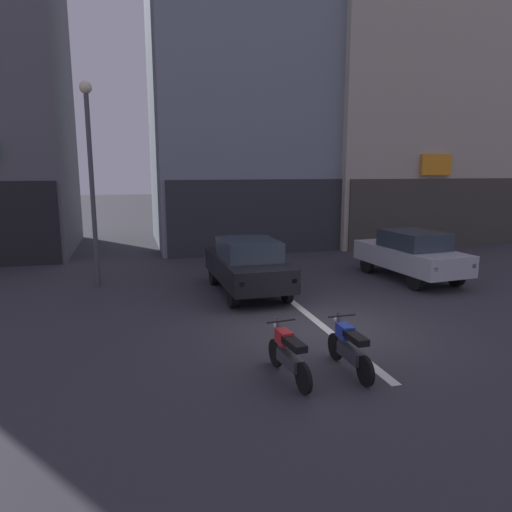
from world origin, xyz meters
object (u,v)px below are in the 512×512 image
Objects in this scene: car_black_crossing_near at (248,264)px; street_lamp at (91,164)px; motorcycle_blue_row_left_mid at (349,347)px; car_silver_parked_kerbside at (411,253)px; motorcycle_red_row_leftmost at (288,354)px.

car_black_crossing_near is 0.67× the size of street_lamp.
street_lamp reaches higher than motorcycle_blue_row_left_mid.
street_lamp is 9.66m from motorcycle_blue_row_left_mid.
car_silver_parked_kerbside reaches higher than motorcycle_blue_row_left_mid.
motorcycle_blue_row_left_mid is (0.43, -5.70, -0.43)m from car_black_crossing_near.
motorcycle_red_row_leftmost is at bearing 179.14° from motorcycle_blue_row_left_mid.
car_black_crossing_near is 5.75m from motorcycle_red_row_leftmost.
car_black_crossing_near is 2.47× the size of motorcycle_red_row_leftmost.
street_lamp is at bearing 155.04° from car_black_crossing_near.
motorcycle_red_row_leftmost is 1.16m from motorcycle_blue_row_left_mid.
car_black_crossing_near is 5.66m from car_silver_parked_kerbside.
street_lamp is (-4.33, 2.02, 2.90)m from car_black_crossing_near.
motorcycle_blue_row_left_mid is at bearing -0.86° from motorcycle_red_row_leftmost.
street_lamp is 3.68× the size of motorcycle_blue_row_left_mid.
street_lamp reaches higher than motorcycle_red_row_leftmost.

